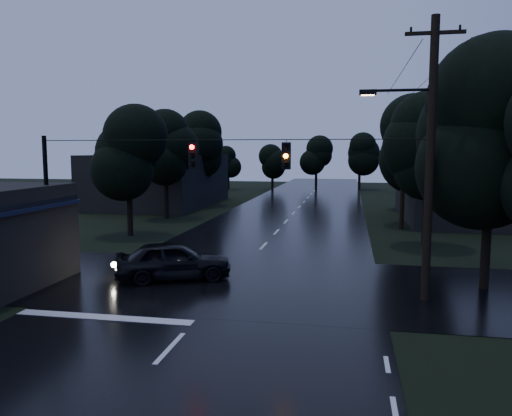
% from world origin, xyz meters
% --- Properties ---
extents(main_road, '(12.00, 120.00, 0.02)m').
position_xyz_m(main_road, '(0.00, 30.00, 0.00)').
color(main_road, black).
rests_on(main_road, ground).
extents(cross_street, '(60.00, 9.00, 0.02)m').
position_xyz_m(cross_street, '(0.00, 12.00, 0.00)').
color(cross_street, black).
rests_on(cross_street, ground).
extents(building_far_right, '(10.00, 14.00, 4.40)m').
position_xyz_m(building_far_right, '(14.00, 34.00, 2.20)').
color(building_far_right, black).
rests_on(building_far_right, ground).
extents(building_far_left, '(10.00, 16.00, 5.00)m').
position_xyz_m(building_far_left, '(-14.00, 40.00, 2.50)').
color(building_far_left, black).
rests_on(building_far_left, ground).
extents(utility_pole_main, '(3.50, 0.30, 10.00)m').
position_xyz_m(utility_pole_main, '(7.41, 11.00, 5.26)').
color(utility_pole_main, black).
rests_on(utility_pole_main, ground).
extents(utility_pole_far, '(2.00, 0.30, 7.50)m').
position_xyz_m(utility_pole_far, '(8.30, 28.00, 3.88)').
color(utility_pole_far, black).
rests_on(utility_pole_far, ground).
extents(anchor_pole_left, '(0.18, 0.18, 6.00)m').
position_xyz_m(anchor_pole_left, '(-7.50, 11.00, 3.00)').
color(anchor_pole_left, black).
rests_on(anchor_pole_left, ground).
extents(span_signals, '(15.00, 0.37, 1.12)m').
position_xyz_m(span_signals, '(0.56, 10.99, 5.24)').
color(span_signals, black).
rests_on(span_signals, ground).
extents(tree_corner_near, '(4.48, 4.48, 9.44)m').
position_xyz_m(tree_corner_near, '(10.00, 13.00, 5.99)').
color(tree_corner_near, black).
rests_on(tree_corner_near, ground).
extents(tree_left_a, '(3.92, 3.92, 8.26)m').
position_xyz_m(tree_left_a, '(-9.00, 22.00, 5.24)').
color(tree_left_a, black).
rests_on(tree_left_a, ground).
extents(tree_left_b, '(4.20, 4.20, 8.85)m').
position_xyz_m(tree_left_b, '(-9.60, 30.00, 5.62)').
color(tree_left_b, black).
rests_on(tree_left_b, ground).
extents(tree_left_c, '(4.48, 4.48, 9.44)m').
position_xyz_m(tree_left_c, '(-10.20, 40.00, 5.99)').
color(tree_left_c, black).
rests_on(tree_left_c, ground).
extents(tree_right_a, '(4.20, 4.20, 8.85)m').
position_xyz_m(tree_right_a, '(9.00, 22.00, 5.62)').
color(tree_right_a, black).
rests_on(tree_right_a, ground).
extents(tree_right_b, '(4.48, 4.48, 9.44)m').
position_xyz_m(tree_right_b, '(9.60, 30.00, 5.99)').
color(tree_right_b, black).
rests_on(tree_right_b, ground).
extents(tree_right_c, '(4.76, 4.76, 10.03)m').
position_xyz_m(tree_right_c, '(10.20, 40.00, 6.37)').
color(tree_right_c, black).
rests_on(tree_right_c, ground).
extents(car, '(5.17, 3.65, 1.63)m').
position_xyz_m(car, '(-2.47, 12.09, 0.82)').
color(car, black).
rests_on(car, ground).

